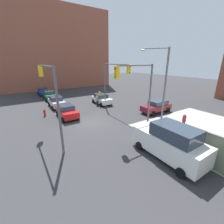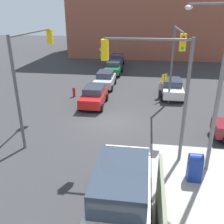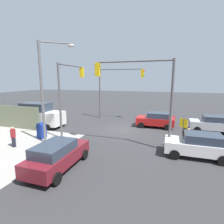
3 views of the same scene
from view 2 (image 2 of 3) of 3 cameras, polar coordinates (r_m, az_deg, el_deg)
name	(u,v)px [view 2 (image 2 of 3)]	position (r m, az deg, el deg)	size (l,w,h in m)	color
ground_plane	(110,121)	(18.48, -0.39, -2.06)	(120.00, 120.00, 0.00)	#333335
traffic_signal_nw_corner	(176,54)	(19.23, 14.36, 12.76)	(5.83, 0.36, 6.50)	#59595B
traffic_signal_se_corner	(32,62)	(16.29, -17.81, 10.74)	(5.92, 0.36, 6.50)	#59595B
traffic_signal_ne_corner	(154,78)	(12.52, 9.56, 7.76)	(0.36, 4.44, 6.50)	#59595B
street_lamp_corner	(214,79)	(12.47, 22.31, 6.97)	(2.25, 1.78, 8.00)	slate
warning_sign_two_way	(164,82)	(22.89, 11.78, 6.72)	(0.48, 0.48, 2.40)	#4C4C4C
mailbox_blue	(195,166)	(12.76, 18.44, -11.68)	(0.56, 0.64, 1.43)	navy
fire_hydrant	(74,92)	(23.75, -8.69, 4.60)	(0.26, 0.26, 0.94)	red
coupe_green	(114,67)	(31.95, 0.39, 10.15)	(4.28, 2.02, 1.62)	#1E6638
sedan_red	(94,96)	(21.30, -4.17, 3.71)	(3.93, 2.02, 1.62)	#B21919
coupe_white	(172,88)	(24.06, 13.56, 5.36)	(4.05, 2.02, 1.62)	white
sedan_blue	(116,60)	(36.73, 1.01, 11.78)	(4.07, 2.02, 1.62)	#1E389E
hatchback_silver	(105,79)	(26.42, -1.59, 7.50)	(4.03, 2.02, 1.62)	#B7BABF
van_white_delivery	(122,194)	(9.82, 2.21, -18.22)	(5.40, 2.32, 2.62)	white
pedestrian_crossing	(160,89)	(23.47, 10.99, 5.17)	(0.36, 0.36, 1.64)	#9E937A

